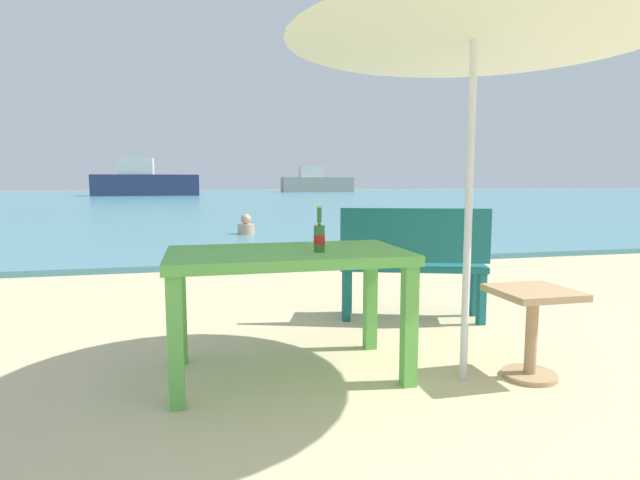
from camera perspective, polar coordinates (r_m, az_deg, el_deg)
The scene contains 10 objects.
ground_plane at distance 2.77m, azimuth 29.85°, elevation -19.37°, with size 120.00×120.00×0.00m, color beige.
sea_water at distance 31.86m, azimuth -10.17°, elevation 4.53°, with size 120.00×50.00×0.08m, color teal.
picnic_table_green at distance 3.07m, azimuth -3.64°, elevation -3.20°, with size 1.40×0.80×0.76m.
beer_bottle_amber at distance 2.98m, azimuth -0.08°, elevation 0.47°, with size 0.07×0.07×0.26m.
patio_umbrella at distance 3.19m, azimuth 16.87°, elevation 23.55°, with size 2.10×2.10×2.30m.
side_table_wood at distance 3.32m, azimuth 22.48°, elevation -8.20°, with size 0.44×0.44×0.54m.
bench_teal_center at distance 4.33m, azimuth 10.29°, elevation -1.85°, with size 1.25×0.73×0.95m.
swimmer_person at distance 10.58m, azimuth -8.22°, elevation 1.53°, with size 0.34×0.34×0.41m.
boat_fishing_trawler at distance 47.51m, azimuth -0.40°, elevation 6.39°, with size 6.56×1.79×2.38m.
boat_sailboat at distance 38.43m, azimuth -18.83°, elevation 6.10°, with size 7.20×1.96×2.62m.
Camera 1 is at (-1.76, -1.79, 1.18)m, focal length 28.84 mm.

